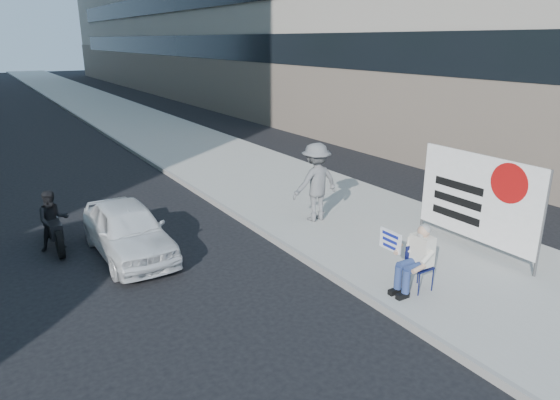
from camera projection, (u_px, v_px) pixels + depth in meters
ground at (321, 338)px, 8.19m from camera, size 160.00×160.00×0.00m
near_sidewalk at (157, 131)px, 26.33m from camera, size 5.00×120.00×0.15m
seated_protester at (415, 255)px, 9.23m from camera, size 0.83×1.11×1.31m
jogger at (316, 182)px, 12.85m from camera, size 1.33×0.77×2.04m
pedestrian_woman at (506, 207)px, 11.40m from camera, size 0.75×0.63×1.77m
protest_banner at (478, 198)px, 10.81m from camera, size 0.08×3.06×2.20m
white_sedan_near at (128, 230)px, 11.19m from camera, size 1.47×3.57×1.21m
motorcycle at (53, 223)px, 11.50m from camera, size 0.70×2.04×1.42m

